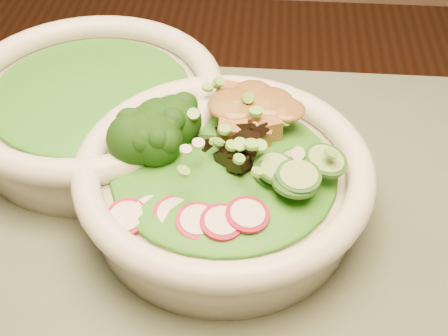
{
  "coord_description": "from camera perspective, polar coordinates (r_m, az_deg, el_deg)",
  "views": [
    {
      "loc": [
        -0.2,
        -0.22,
        1.16
      ],
      "look_at": [
        -0.23,
        0.16,
        0.81
      ],
      "focal_mm": 50.0,
      "sensor_mm": 36.0,
      "label": 1
    }
  ],
  "objects": [
    {
      "name": "broccoli_florets",
      "position": [
        0.53,
        -6.04,
        2.65
      ],
      "size": [
        0.08,
        0.08,
        0.04
      ],
      "primitive_type": null,
      "rotation": [
        0.0,
        0.0,
        0.14
      ],
      "color": "black",
      "rests_on": "salad_bowl"
    },
    {
      "name": "radish_slices",
      "position": [
        0.48,
        -2.37,
        -4.45
      ],
      "size": [
        0.11,
        0.05,
        0.02
      ],
      "primitive_type": null,
      "rotation": [
        0.0,
        0.0,
        0.14
      ],
      "color": "maroon",
      "rests_on": "salad_bowl"
    },
    {
      "name": "side_bowl",
      "position": [
        0.64,
        -11.92,
        5.55
      ],
      "size": [
        0.26,
        0.26,
        0.07
      ],
      "rotation": [
        0.0,
        0.0,
        0.07
      ],
      "color": "silver",
      "rests_on": "dining_table"
    },
    {
      "name": "peanut_sauce",
      "position": [
        0.55,
        2.38,
        5.75
      ],
      "size": [
        0.07,
        0.05,
        0.02
      ],
      "primitive_type": "ellipsoid",
      "color": "brown",
      "rests_on": "tofu_cubes"
    },
    {
      "name": "lettuce_bed",
      "position": [
        0.53,
        -0.0,
        0.08
      ],
      "size": [
        0.19,
        0.19,
        0.02
      ],
      "primitive_type": "ellipsoid",
      "color": "#1A6415",
      "rests_on": "salad_bowl"
    },
    {
      "name": "scallion_garnish",
      "position": [
        0.51,
        -0.0,
        1.92
      ],
      "size": [
        0.18,
        0.18,
        0.02
      ],
      "primitive_type": null,
      "color": "#6CB941",
      "rests_on": "salad_bowl"
    },
    {
      "name": "salad_bowl",
      "position": [
        0.54,
        -0.0,
        -1.49
      ],
      "size": [
        0.26,
        0.26,
        0.07
      ],
      "rotation": [
        0.0,
        0.0,
        0.14
      ],
      "color": "silver",
      "rests_on": "dining_table"
    },
    {
      "name": "side_lettuce",
      "position": [
        0.62,
        -12.17,
        6.97
      ],
      "size": [
        0.17,
        0.17,
        0.02
      ],
      "primitive_type": "ellipsoid",
      "color": "#1A6415",
      "rests_on": "side_bowl"
    },
    {
      "name": "tofu_cubes",
      "position": [
        0.56,
        2.34,
        4.75
      ],
      "size": [
        0.09,
        0.07,
        0.03
      ],
      "primitive_type": null,
      "rotation": [
        0.0,
        0.0,
        0.14
      ],
      "color": "brown",
      "rests_on": "salad_bowl"
    },
    {
      "name": "cucumber_slices",
      "position": [
        0.5,
        6.5,
        -0.79
      ],
      "size": [
        0.07,
        0.07,
        0.03
      ],
      "primitive_type": null,
      "rotation": [
        0.0,
        0.0,
        0.14
      ],
      "color": "#93C86F",
      "rests_on": "salad_bowl"
    },
    {
      "name": "mushroom_heap",
      "position": [
        0.53,
        0.45,
        1.91
      ],
      "size": [
        0.07,
        0.07,
        0.04
      ],
      "primitive_type": null,
      "rotation": [
        0.0,
        0.0,
        0.14
      ],
      "color": "black",
      "rests_on": "salad_bowl"
    }
  ]
}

